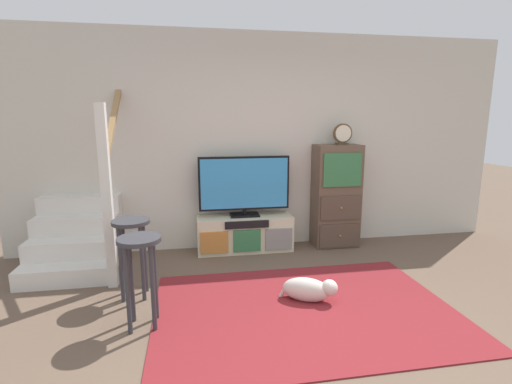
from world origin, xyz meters
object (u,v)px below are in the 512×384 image
object	(u,v)px
media_console	(245,234)
television	(244,185)
side_cabinet	(336,196)
desk_clock	(343,134)
bar_stool_far	(132,241)
dog	(309,289)
bar_stool_near	(140,261)

from	to	relation	value
media_console	television	bearing A→B (deg)	90.00
television	side_cabinet	bearing A→B (deg)	-0.65
media_console	desk_clock	world-z (taller)	desk_clock
bar_stool_far	dog	size ratio (longest dim) A/B	1.48
bar_stool_near	bar_stool_far	bearing A→B (deg)	104.58
media_console	dog	world-z (taller)	media_console
television	bar_stool_near	distance (m)	1.97
side_cabinet	bar_stool_far	size ratio (longest dim) A/B	1.78
media_console	television	size ratio (longest dim) A/B	1.06
bar_stool_near	dog	size ratio (longest dim) A/B	1.49
side_cabinet	bar_stool_far	xyz separation A→B (m)	(-2.41, -1.07, -0.11)
television	dog	world-z (taller)	television
media_console	bar_stool_far	world-z (taller)	bar_stool_far
television	dog	bearing A→B (deg)	-75.10
side_cabinet	desk_clock	distance (m)	0.80
desk_clock	bar_stool_far	size ratio (longest dim) A/B	0.35
television	desk_clock	distance (m)	1.39
bar_stool_far	dog	xyz separation A→B (m)	(1.59, -0.38, -0.44)
media_console	bar_stool_far	bearing A→B (deg)	-138.62
bar_stool_near	media_console	bearing A→B (deg)	56.63
media_console	bar_stool_far	xyz separation A→B (m)	(-1.20, -1.06, 0.33)
desk_clock	bar_stool_far	distance (m)	2.82
side_cabinet	bar_stool_far	world-z (taller)	side_cabinet
side_cabinet	bar_stool_near	bearing A→B (deg)	-144.38
side_cabinet	media_console	bearing A→B (deg)	-179.51
desk_clock	dog	bearing A→B (deg)	-120.93
television	bar_stool_near	size ratio (longest dim) A/B	1.50
media_console	bar_stool_near	bearing A→B (deg)	-123.37
television	desk_clock	size ratio (longest dim) A/B	4.27
side_cabinet	dog	distance (m)	1.75
media_console	bar_stool_near	world-z (taller)	bar_stool_near
side_cabinet	desk_clock	size ratio (longest dim) A/B	5.02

